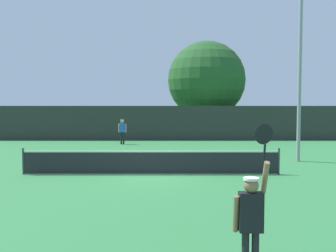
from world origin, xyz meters
TOP-DOWN VIEW (x-y plane):
  - ground_plane at (0.00, 0.00)m, footprint 120.00×120.00m
  - tennis_net at (0.00, 0.00)m, footprint 10.44×0.08m
  - perimeter_fence at (0.00, 14.66)m, footprint 28.27×0.12m
  - player_serving at (2.02, -9.73)m, footprint 0.68×0.40m
  - player_receiving at (-2.49, 11.58)m, footprint 0.57×0.25m
  - tennis_ball at (-2.28, 2.54)m, footprint 0.07×0.07m
  - light_pole at (7.14, 3.60)m, footprint 1.18×0.28m
  - large_tree at (4.02, 18.53)m, footprint 6.68×6.68m
  - parked_car_near at (-2.54, 23.37)m, footprint 1.92×4.21m
  - parked_car_mid at (6.48, 19.61)m, footprint 1.98×4.23m

SIDE VIEW (x-z plane):
  - ground_plane at x=0.00m, z-range 0.00..0.00m
  - tennis_ball at x=-2.28m, z-range 0.00..0.07m
  - tennis_net at x=0.00m, z-range -0.02..1.05m
  - parked_car_near at x=-2.54m, z-range -0.07..1.62m
  - parked_car_mid at x=6.48m, z-range -0.07..1.62m
  - player_receiving at x=-2.49m, z-range 0.20..1.90m
  - player_serving at x=2.02m, z-range -0.14..2.44m
  - perimeter_fence at x=0.00m, z-range 0.00..2.65m
  - large_tree at x=4.02m, z-range 0.74..8.93m
  - light_pole at x=7.14m, z-range 0.58..10.16m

